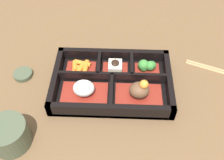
{
  "coord_description": "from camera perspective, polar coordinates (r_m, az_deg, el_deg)",
  "views": [
    {
      "loc": [
        -0.02,
        0.44,
        0.54
      ],
      "look_at": [
        0.0,
        0.0,
        0.03
      ],
      "focal_mm": 42.0,
      "sensor_mm": 36.0,
      "label": 1
    }
  ],
  "objects": [
    {
      "name": "ground_plane",
      "position": [
        0.7,
        -0.0,
        -1.33
      ],
      "size": [
        3.0,
        3.0,
        0.0
      ],
      "primitive_type": "plane",
      "color": "brown"
    },
    {
      "name": "bowl_carrots",
      "position": [
        0.72,
        -6.8,
        2.71
      ],
      "size": [
        0.08,
        0.06,
        0.02
      ],
      "color": "maroon",
      "rests_on": "bento_base"
    },
    {
      "name": "tea_cup",
      "position": [
        0.62,
        -21.56,
        -10.98
      ],
      "size": [
        0.09,
        0.09,
        0.06
      ],
      "color": "#424C38",
      "rests_on": "ground_plane"
    },
    {
      "name": "sauce_dish",
      "position": [
        0.76,
        -18.81,
        1.21
      ],
      "size": [
        0.05,
        0.05,
        0.01
      ],
      "color": "#424C38",
      "rests_on": "ground_plane"
    },
    {
      "name": "bento_base",
      "position": [
        0.69,
        -0.0,
        -1.07
      ],
      "size": [
        0.31,
        0.2,
        0.01
      ],
      "color": "black",
      "rests_on": "ground_plane"
    },
    {
      "name": "bowl_stew",
      "position": [
        0.65,
        5.98,
        -2.46
      ],
      "size": [
        0.12,
        0.07,
        0.06
      ],
      "color": "maroon",
      "rests_on": "bento_base"
    },
    {
      "name": "bento_rim",
      "position": [
        0.68,
        0.05,
        -0.05
      ],
      "size": [
        0.31,
        0.2,
        0.04
      ],
      "color": "black",
      "rests_on": "ground_plane"
    },
    {
      "name": "bowl_greens",
      "position": [
        0.72,
        7.65,
        2.9
      ],
      "size": [
        0.07,
        0.06,
        0.04
      ],
      "color": "maroon",
      "rests_on": "bento_base"
    },
    {
      "name": "bowl_rice",
      "position": [
        0.66,
        -6.12,
        -2.18
      ],
      "size": [
        0.12,
        0.07,
        0.04
      ],
      "color": "maroon",
      "rests_on": "bento_base"
    },
    {
      "name": "bowl_tofu",
      "position": [
        0.71,
        0.69,
        2.74
      ],
      "size": [
        0.07,
        0.06,
        0.04
      ],
      "color": "maroon",
      "rests_on": "bento_base"
    }
  ]
}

